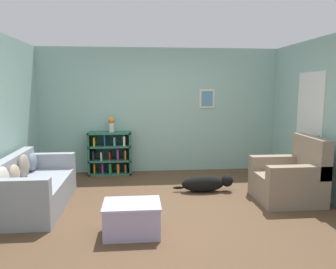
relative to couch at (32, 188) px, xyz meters
The scene contains 8 objects.
ground_plane 2.09m from the couch, ahead, with size 14.00×14.00×0.00m, color brown.
wall_back 3.08m from the couch, 45.16° to the left, with size 5.60×0.13×2.60m.
couch is the anchor object (origin of this frame).
bookshelf 2.12m from the couch, 61.41° to the left, with size 0.87×0.33×0.88m.
recliner_chair 3.98m from the couch, ahead, with size 0.94×0.91×1.03m.
coffee_table 1.82m from the couch, 34.50° to the right, with size 0.70×0.51×0.40m.
dog 2.80m from the couch, 10.47° to the left, with size 1.05×0.26×0.29m.
vase 2.25m from the couch, 60.24° to the left, with size 0.14×0.14×0.31m.
Camera 1 is at (-0.48, -4.69, 1.79)m, focal length 35.00 mm.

